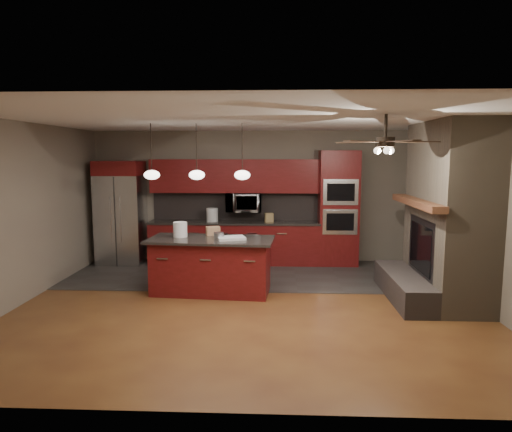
# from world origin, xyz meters

# --- Properties ---
(ground) EXTENTS (7.00, 7.00, 0.00)m
(ground) POSITION_xyz_m (0.00, 0.00, 0.00)
(ground) COLOR brown
(ground) RESTS_ON ground
(ceiling) EXTENTS (7.00, 6.00, 0.02)m
(ceiling) POSITION_xyz_m (0.00, 0.00, 2.80)
(ceiling) COLOR white
(ceiling) RESTS_ON back_wall
(back_wall) EXTENTS (7.00, 0.02, 2.80)m
(back_wall) POSITION_xyz_m (0.00, 3.00, 1.40)
(back_wall) COLOR slate
(back_wall) RESTS_ON ground
(right_wall) EXTENTS (0.02, 6.00, 2.80)m
(right_wall) POSITION_xyz_m (3.50, 0.00, 1.40)
(right_wall) COLOR slate
(right_wall) RESTS_ON ground
(left_wall) EXTENTS (0.02, 6.00, 2.80)m
(left_wall) POSITION_xyz_m (-3.50, 0.00, 1.40)
(left_wall) COLOR slate
(left_wall) RESTS_ON ground
(slate_tile_patch) EXTENTS (7.00, 2.40, 0.01)m
(slate_tile_patch) POSITION_xyz_m (0.00, 1.80, 0.01)
(slate_tile_patch) COLOR #2F2D2A
(slate_tile_patch) RESTS_ON ground
(fireplace_column) EXTENTS (1.30, 2.10, 2.80)m
(fireplace_column) POSITION_xyz_m (3.04, 0.40, 1.30)
(fireplace_column) COLOR #716450
(fireplace_column) RESTS_ON ground
(back_cabinetry) EXTENTS (3.59, 0.64, 2.20)m
(back_cabinetry) POSITION_xyz_m (-0.48, 2.74, 0.89)
(back_cabinetry) COLOR maroon
(back_cabinetry) RESTS_ON ground
(oven_tower) EXTENTS (0.80, 0.63, 2.38)m
(oven_tower) POSITION_xyz_m (1.70, 2.69, 1.19)
(oven_tower) COLOR maroon
(oven_tower) RESTS_ON ground
(microwave) EXTENTS (0.73, 0.41, 0.50)m
(microwave) POSITION_xyz_m (-0.27, 2.75, 1.30)
(microwave) COLOR silver
(microwave) RESTS_ON back_cabinetry
(refrigerator) EXTENTS (0.93, 0.75, 2.17)m
(refrigerator) POSITION_xyz_m (-2.86, 2.62, 1.08)
(refrigerator) COLOR silver
(refrigerator) RESTS_ON ground
(kitchen_island) EXTENTS (2.12, 1.09, 0.92)m
(kitchen_island) POSITION_xyz_m (-0.67, 0.59, 0.47)
(kitchen_island) COLOR maroon
(kitchen_island) RESTS_ON ground
(white_bucket) EXTENTS (0.23, 0.23, 0.25)m
(white_bucket) POSITION_xyz_m (-1.20, 0.71, 1.05)
(white_bucket) COLOR white
(white_bucket) RESTS_ON kitchen_island
(paint_can) EXTENTS (0.17, 0.17, 0.11)m
(paint_can) POSITION_xyz_m (-0.53, 0.54, 0.98)
(paint_can) COLOR #A2A2A6
(paint_can) RESTS_ON kitchen_island
(paint_tray) EXTENTS (0.51, 0.42, 0.04)m
(paint_tray) POSITION_xyz_m (-0.32, 0.52, 0.94)
(paint_tray) COLOR silver
(paint_tray) RESTS_ON kitchen_island
(cardboard_box) EXTENTS (0.27, 0.23, 0.14)m
(cardboard_box) POSITION_xyz_m (-0.68, 0.92, 0.99)
(cardboard_box) COLOR #A57855
(cardboard_box) RESTS_ON kitchen_island
(counter_bucket) EXTENTS (0.31, 0.31, 0.28)m
(counter_bucket) POSITION_xyz_m (-0.94, 2.70, 1.04)
(counter_bucket) COLOR silver
(counter_bucket) RESTS_ON back_cabinetry
(counter_box) EXTENTS (0.20, 0.17, 0.19)m
(counter_box) POSITION_xyz_m (0.26, 2.65, 0.99)
(counter_box) COLOR #947A4C
(counter_box) RESTS_ON back_cabinetry
(pendant_left) EXTENTS (0.26, 0.26, 0.92)m
(pendant_left) POSITION_xyz_m (-1.65, 0.70, 1.96)
(pendant_left) COLOR black
(pendant_left) RESTS_ON ceiling
(pendant_center) EXTENTS (0.26, 0.26, 0.92)m
(pendant_center) POSITION_xyz_m (-0.90, 0.70, 1.96)
(pendant_center) COLOR black
(pendant_center) RESTS_ON ceiling
(pendant_right) EXTENTS (0.26, 0.26, 0.92)m
(pendant_right) POSITION_xyz_m (-0.15, 0.70, 1.96)
(pendant_right) COLOR black
(pendant_right) RESTS_ON ceiling
(ceiling_fan) EXTENTS (1.27, 1.33, 0.41)m
(ceiling_fan) POSITION_xyz_m (1.80, -0.80, 2.46)
(ceiling_fan) COLOR black
(ceiling_fan) RESTS_ON ceiling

